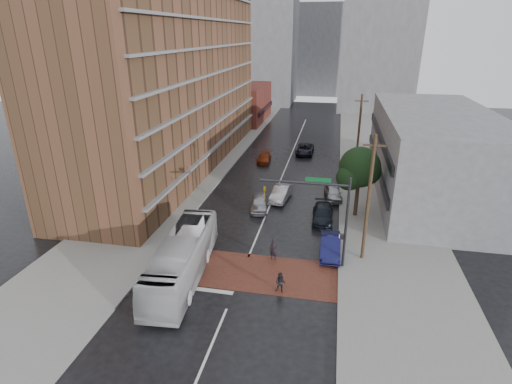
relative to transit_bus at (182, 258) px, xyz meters
The scene contains 24 objects.
ground 4.46m from the transit_bus, 15.18° to the left, with size 160.00×160.00×0.00m, color black.
crosswalk 4.61m from the transit_bus, 21.59° to the left, with size 14.00×5.00×0.02m, color brown.
sidewalk_west 27.19m from the transit_bus, 106.00° to the left, with size 9.00×90.00×0.15m, color gray.
sidewalk_east 30.40m from the transit_bus, 59.26° to the left, with size 9.00×90.00×0.15m, color gray.
apartment_block 29.71m from the transit_bus, 111.69° to the left, with size 10.00×44.00×28.00m, color brown.
storefront_west 55.70m from the transit_bus, 98.24° to the left, with size 8.00×16.00×7.00m, color brown.
building_east 29.57m from the transit_bus, 45.79° to the left, with size 11.00×26.00×9.00m, color gray.
distant_tower_west 81.01m from the transit_bus, 97.19° to the left, with size 18.00×16.00×32.00m, color gray.
distant_tower_east 77.04m from the transit_bus, 76.15° to the left, with size 16.00×14.00×36.00m, color gray.
distant_tower_center 96.73m from the transit_bus, 87.60° to the left, with size 12.00×10.00×24.00m, color gray.
street_tree 18.42m from the transit_bus, 46.31° to the left, with size 4.20×4.10×6.90m.
signal_mast 10.96m from the transit_bus, 20.00° to the left, with size 6.50×0.30×7.20m.
utility_pole_near 14.24m from the transit_bus, 21.66° to the left, with size 1.60×0.26×10.00m.
utility_pole_far 28.40m from the transit_bus, 62.94° to the left, with size 1.60×0.26×10.00m.
transit_bus is the anchor object (origin of this frame).
pedestrian_a 7.08m from the transit_bus, 30.90° to the left, with size 0.67×0.44×1.84m, color black.
pedestrian_b 7.20m from the transit_bus, ahead, with size 0.73×0.57×1.50m, color black.
car_travel_a 13.22m from the transit_bus, 76.40° to the left, with size 1.68×4.17×1.42m, color #A4A6AC.
car_travel_b 16.55m from the transit_bus, 72.75° to the left, with size 1.56×4.49×1.48m, color #B9BAC1.
car_travel_c 28.69m from the transit_bus, 88.54° to the left, with size 1.68×4.13×1.20m, color maroon.
suv_travel 34.15m from the transit_bus, 80.02° to the left, with size 2.37×5.15×1.43m, color black.
car_parked_near 11.68m from the transit_bus, 27.60° to the left, with size 1.56×4.46×1.47m, color #131444.
car_parked_mid 14.85m from the transit_bus, 50.27° to the left, with size 1.93×4.76×1.38m, color black.
car_parked_far 19.99m from the transit_bus, 58.88° to the left, with size 1.61×4.01×1.37m, color #9CA0A3.
Camera 1 is at (6.00, -24.25, 16.53)m, focal length 28.00 mm.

